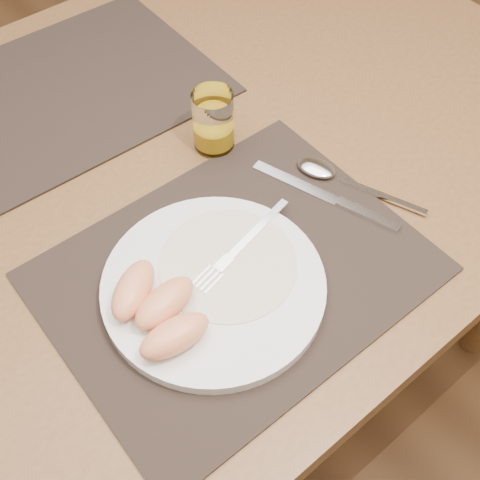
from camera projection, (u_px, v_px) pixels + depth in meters
name	position (u px, v px, depth m)	size (l,w,h in m)	color
ground	(187.00, 382.00, 1.46)	(5.00, 5.00, 0.00)	brown
table	(157.00, 204.00, 0.93)	(1.40, 0.90, 0.75)	brown
placemat_near	(235.00, 272.00, 0.75)	(0.45, 0.35, 0.00)	black
placemat_far	(68.00, 90.00, 0.96)	(0.45, 0.35, 0.00)	black
plate	(214.00, 286.00, 0.72)	(0.27, 0.27, 0.02)	white
plate_dressing	(228.00, 263.00, 0.73)	(0.17, 0.17, 0.00)	white
fork	(236.00, 251.00, 0.74)	(0.17, 0.05, 0.00)	silver
knife	(337.00, 201.00, 0.81)	(0.08, 0.21, 0.01)	silver
spoon	(326.00, 172.00, 0.84)	(0.09, 0.19, 0.01)	silver
juice_glass	(213.00, 123.00, 0.85)	(0.06, 0.06, 0.09)	white
grapefruit_wedges	(157.00, 309.00, 0.67)	(0.11, 0.14, 0.03)	#F79865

